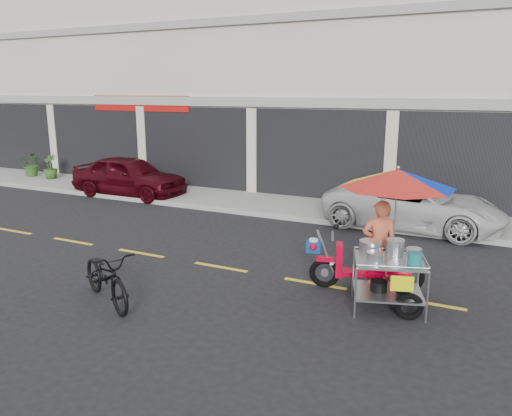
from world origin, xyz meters
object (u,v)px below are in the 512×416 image
at_px(white_pickup, 413,205).
at_px(near_bicycle, 106,276).
at_px(food_vendor_rig, 388,216).
at_px(maroon_sedan, 129,176).

relative_size(white_pickup, near_bicycle, 2.47).
bearing_deg(food_vendor_rig, maroon_sedan, 135.38).
bearing_deg(maroon_sedan, food_vendor_rig, -117.75).
xyz_separation_m(maroon_sedan, near_bicycle, (5.37, -7.02, -0.20)).
bearing_deg(food_vendor_rig, near_bicycle, -170.21).
relative_size(maroon_sedan, white_pickup, 0.89).
bearing_deg(near_bicycle, white_pickup, -0.88).
bearing_deg(near_bicycle, food_vendor_rig, -35.29).
height_order(maroon_sedan, white_pickup, maroon_sedan).
bearing_deg(white_pickup, maroon_sedan, 92.67).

